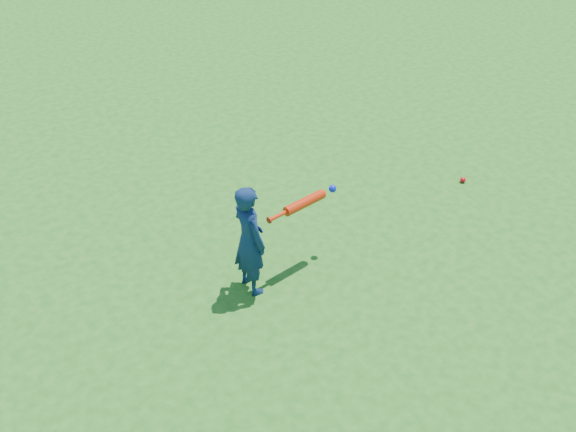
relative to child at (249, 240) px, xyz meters
name	(u,v)px	position (x,y,z in m)	size (l,w,h in m)	color
ground	(288,249)	(0.64, 0.35, -0.60)	(80.00, 80.00, 0.00)	#1D5F16
child	(249,240)	(0.00, 0.00, 0.00)	(0.44, 0.29, 1.20)	#0E2245
ground_ball_red	(463,180)	(3.29, 0.41, -0.57)	(0.07, 0.07, 0.07)	red
bat_swing	(307,201)	(0.71, 0.07, 0.17)	(0.90, 0.23, 0.10)	red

